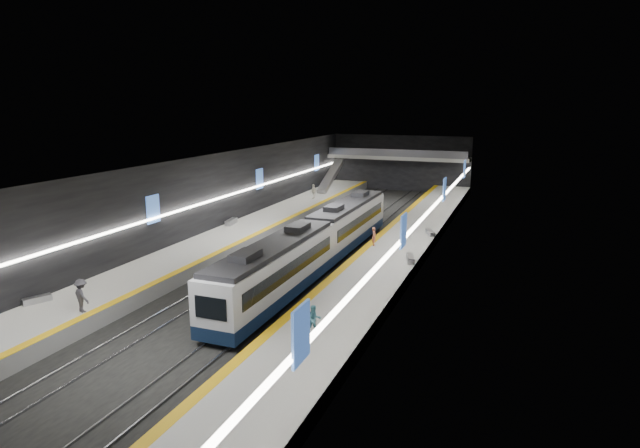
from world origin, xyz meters
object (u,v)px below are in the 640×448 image
at_px(bench_left_far, 231,222).
at_px(passenger_right_b, 314,320).
at_px(bench_left_near, 37,300).
at_px(bench_right_near, 410,259).
at_px(passenger_left_b, 82,296).
at_px(escalator, 331,176).
at_px(bench_right_far, 430,233).
at_px(passenger_left_a, 314,192).
at_px(train, 317,241).
at_px(passenger_right_a, 374,237).

distance_m(bench_left_far, passenger_right_b, 26.62).
relative_size(bench_left_near, bench_right_near, 0.87).
distance_m(bench_left_far, passenger_left_b, 22.85).
distance_m(escalator, bench_right_near, 33.85).
bearing_deg(bench_right_far, passenger_left_b, -146.03).
xyz_separation_m(escalator, passenger_left_a, (0.37, -7.15, -1.01)).
bearing_deg(escalator, bench_left_far, -94.71).
bearing_deg(passenger_left_b, train, -99.62).
height_order(bench_right_far, passenger_right_a, passenger_right_a).
height_order(passenger_right_a, passenger_right_b, passenger_right_a).
distance_m(train, bench_right_near, 7.18).
relative_size(train, bench_right_near, 16.31).
bearing_deg(passenger_left_a, train, 33.90).
distance_m(bench_right_near, passenger_right_b, 14.62).
relative_size(bench_left_near, bench_right_far, 0.95).
relative_size(bench_left_far, passenger_left_b, 1.04).
xyz_separation_m(bench_left_far, passenger_left_b, (3.54, -22.56, 0.72)).
height_order(train, bench_right_near, train).
relative_size(bench_left_near, passenger_right_b, 1.05).
relative_size(train, passenger_left_b, 15.49).
bearing_deg(escalator, bench_right_near, -59.81).
relative_size(passenger_right_b, passenger_left_b, 0.79).
height_order(bench_left_far, passenger_right_a, passenger_right_a).
height_order(train, escalator, escalator).
bearing_deg(bench_left_near, bench_left_far, 114.66).
xyz_separation_m(bench_left_far, passenger_right_b, (16.92, -20.54, 0.52)).
xyz_separation_m(train, escalator, (-10.00, 30.47, 0.70)).
distance_m(bench_left_far, bench_right_far, 19.10).
xyz_separation_m(passenger_right_a, passenger_right_b, (1.76, -17.86, -0.02)).
relative_size(bench_right_far, passenger_left_b, 0.87).
bearing_deg(bench_left_near, passenger_left_b, 23.33).
xyz_separation_m(passenger_right_a, passenger_left_b, (-11.62, -19.88, 0.19)).
relative_size(train, bench_left_far, 14.84).
xyz_separation_m(bench_left_near, passenger_right_b, (17.01, 1.92, 0.57)).
relative_size(train, escalator, 3.76).
bearing_deg(escalator, passenger_right_a, -62.85).
relative_size(passenger_right_a, passenger_right_b, 1.02).
relative_size(bench_left_far, bench_right_far, 1.20).
bearing_deg(bench_left_far, train, -40.60).
xyz_separation_m(bench_left_far, passenger_right_a, (15.16, -2.68, 0.54)).
height_order(train, passenger_left_b, train).
bearing_deg(bench_left_far, escalator, 76.25).
height_order(bench_left_far, bench_right_near, bench_left_far).
distance_m(escalator, passenger_left_b, 45.76).
bearing_deg(bench_right_near, passenger_left_a, 111.15).
bearing_deg(train, bench_right_near, 10.12).
relative_size(bench_right_near, passenger_right_a, 1.18).
xyz_separation_m(train, bench_left_near, (-12.00, -15.15, -1.00)).
bearing_deg(passenger_left_b, bench_left_near, 17.60).
bearing_deg(escalator, train, -71.83).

